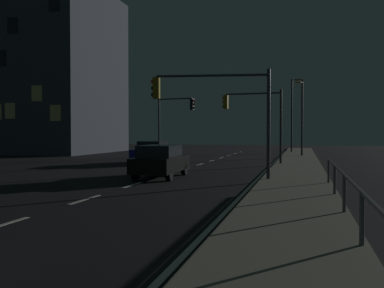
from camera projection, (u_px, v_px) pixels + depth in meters
ground_plane at (166, 175)px, 22.08m from camera, size 112.00×112.00×0.00m
sidewalk_right at (296, 177)px, 20.46m from camera, size 2.95×77.00×0.14m
lane_markings_center at (184, 169)px, 25.47m from camera, size 0.14×50.00×0.01m
lane_edge_line at (267, 169)px, 25.73m from camera, size 0.14×53.00×0.01m
car at (161, 161)px, 20.68m from camera, size 1.94×4.45×1.57m
car_oncoming at (152, 151)px, 30.83m from camera, size 1.93×4.44×1.57m
traffic_light_mid_right at (213, 100)px, 19.08m from camera, size 5.28×0.95×4.82m
traffic_light_mid_left at (174, 114)px, 37.64m from camera, size 3.50×0.74×5.39m
traffic_light_far_left at (254, 111)px, 29.01m from camera, size 4.08×0.55×4.93m
street_lamp_across_street at (301, 110)px, 38.01m from camera, size 0.75×1.80×6.64m
street_lamp_far_end at (294, 108)px, 46.16m from camera, size 1.54×0.73×7.87m
barrier_fence at (352, 192)px, 9.31m from camera, size 0.09×16.77×0.98m
building_distant at (46, 73)px, 47.65m from camera, size 14.03×13.62×17.58m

